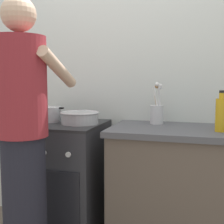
{
  "coord_description": "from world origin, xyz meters",
  "views": [
    {
      "loc": [
        0.64,
        -1.93,
        1.23
      ],
      "look_at": [
        0.05,
        0.12,
        1.0
      ],
      "focal_mm": 47.7,
      "sensor_mm": 36.0,
      "label": 1
    }
  ],
  "objects": [
    {
      "name": "back_wall",
      "position": [
        0.2,
        0.5,
        1.25
      ],
      "size": [
        3.2,
        0.1,
        2.5
      ],
      "color": "silver",
      "rests_on": "ground"
    },
    {
      "name": "countertop",
      "position": [
        0.55,
        0.15,
        0.45
      ],
      "size": [
        1.0,
        0.6,
        0.9
      ],
      "color": "brown",
      "rests_on": "ground"
    },
    {
      "name": "stove_range",
      "position": [
        -0.35,
        0.15,
        0.45
      ],
      "size": [
        0.6,
        0.62,
        0.9
      ],
      "color": "#2D2D33",
      "rests_on": "ground"
    },
    {
      "name": "pot",
      "position": [
        -0.49,
        0.18,
        0.96
      ],
      "size": [
        0.25,
        0.19,
        0.12
      ],
      "color": "#B2B2B7",
      "rests_on": "stove_range"
    },
    {
      "name": "mixing_bowl",
      "position": [
        -0.21,
        0.14,
        0.95
      ],
      "size": [
        0.29,
        0.29,
        0.09
      ],
      "color": "#B7B7BC",
      "rests_on": "stove_range"
    },
    {
      "name": "utensil_crock",
      "position": [
        0.35,
        0.3,
        1.0
      ],
      "size": [
        0.1,
        0.1,
        0.31
      ],
      "color": "silver",
      "rests_on": "countertop"
    },
    {
      "name": "oil_bottle",
      "position": [
        0.79,
        0.08,
        1.01
      ],
      "size": [
        0.07,
        0.07,
        0.26
      ],
      "color": "gold",
      "rests_on": "countertop"
    },
    {
      "name": "person",
      "position": [
        -0.34,
        -0.41,
        0.86
      ],
      "size": [
        0.41,
        0.5,
        1.7
      ],
      "color": "black",
      "rests_on": "ground"
    }
  ]
}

